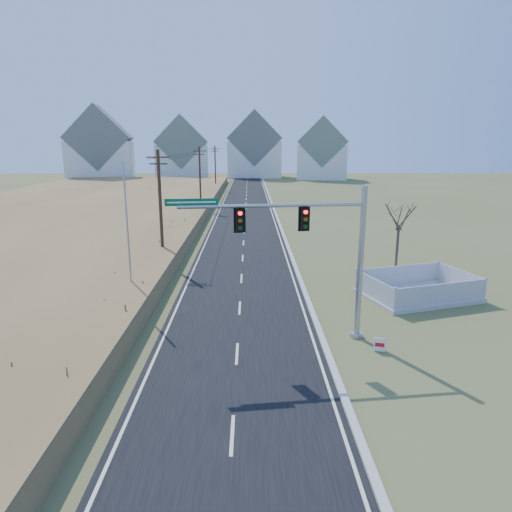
{
  "coord_description": "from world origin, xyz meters",
  "views": [
    {
      "loc": [
        0.6,
        -21.25,
        9.43
      ],
      "look_at": [
        0.95,
        3.17,
        3.4
      ],
      "focal_mm": 32.0,
      "sensor_mm": 36.0,
      "label": 1
    }
  ],
  "objects": [
    {
      "name": "open_sign",
      "position": [
        6.63,
        -1.77,
        0.35
      ],
      "size": [
        0.52,
        0.19,
        0.66
      ],
      "rotation": [
        0.0,
        0.0,
        -0.27
      ],
      "color": "white",
      "rests_on": "ground"
    },
    {
      "name": "curb",
      "position": [
        4.15,
        50.0,
        0.09
      ],
      "size": [
        0.3,
        180.0,
        0.18
      ],
      "primitive_type": "cube",
      "color": "#B2AFA8",
      "rests_on": "ground"
    },
    {
      "name": "condo_ne",
      "position": [
        20.0,
        104.0,
        6.84
      ],
      "size": [
        14.12,
        10.51,
        16.52
      ],
      "rotation": [
        0.0,
        0.0,
        -0.1
      ],
      "color": "white",
      "rests_on": "ground"
    },
    {
      "name": "utility_pole_mid",
      "position": [
        -6.5,
        45.0,
        4.68
      ],
      "size": [
        1.8,
        0.26,
        9.0
      ],
      "color": "#422D1E",
      "rests_on": "ground"
    },
    {
      "name": "traffic_signal_mast",
      "position": [
        4.06,
        -0.29,
        4.6
      ],
      "size": [
        9.43,
        1.37,
        7.55
      ],
      "rotation": [
        0.0,
        0.0,
        0.11
      ],
      "color": "#9EA0A5",
      "rests_on": "ground"
    },
    {
      "name": "bare_tree",
      "position": [
        10.61,
        8.75,
        4.8
      ],
      "size": [
        2.25,
        2.25,
        5.96
      ],
      "color": "#4C3F33",
      "rests_on": "ground"
    },
    {
      "name": "reed_marsh",
      "position": [
        -24.0,
        40.0,
        0.65
      ],
      "size": [
        38.0,
        110.0,
        1.3
      ],
      "primitive_type": "cube",
      "color": "#9F7B48",
      "rests_on": "ground"
    },
    {
      "name": "condo_nw",
      "position": [
        -38.0,
        100.0,
        7.7
      ],
      "size": [
        17.69,
        13.38,
        19.05
      ],
      "rotation": [
        0.0,
        0.0,
        0.14
      ],
      "color": "white",
      "rests_on": "ground"
    },
    {
      "name": "utility_pole_far",
      "position": [
        -6.5,
        75.0,
        4.68
      ],
      "size": [
        1.8,
        0.26,
        9.0
      ],
      "color": "#422D1E",
      "rests_on": "ground"
    },
    {
      "name": "flagpole",
      "position": [
        -6.63,
        5.42,
        3.38
      ],
      "size": [
        0.38,
        0.38,
        8.47
      ],
      "color": "#B7B5AD",
      "rests_on": "ground"
    },
    {
      "name": "condo_n",
      "position": [
        2.0,
        112.0,
        7.61
      ],
      "size": [
        15.27,
        10.2,
        18.54
      ],
      "color": "white",
      "rests_on": "ground"
    },
    {
      "name": "road",
      "position": [
        0.0,
        50.0,
        0.03
      ],
      "size": [
        8.0,
        180.0,
        0.06
      ],
      "primitive_type": "cube",
      "color": "black",
      "rests_on": "ground"
    },
    {
      "name": "condo_nnw",
      "position": [
        -18.0,
        108.0,
        6.94
      ],
      "size": [
        14.93,
        11.17,
        17.03
      ],
      "rotation": [
        0.0,
        0.0,
        0.07
      ],
      "color": "white",
      "rests_on": "ground"
    },
    {
      "name": "ground",
      "position": [
        0.0,
        0.0,
        0.0
      ],
      "size": [
        260.0,
        260.0,
        0.0
      ],
      "primitive_type": "plane",
      "color": "#535A2B",
      "rests_on": "ground"
    },
    {
      "name": "utility_pole_near",
      "position": [
        -6.5,
        15.0,
        4.68
      ],
      "size": [
        1.8,
        0.26,
        9.0
      ],
      "color": "#422D1E",
      "rests_on": "ground"
    },
    {
      "name": "fence_enclosure",
      "position": [
        11.17,
        5.91,
        0.29
      ],
      "size": [
        7.65,
        6.26,
        1.52
      ],
      "rotation": [
        0.0,
        0.0,
        0.3
      ],
      "color": "#B7B5AD",
      "rests_on": "ground"
    }
  ]
}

